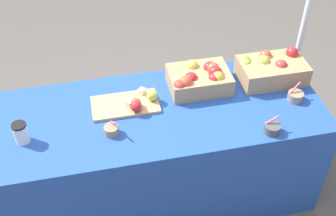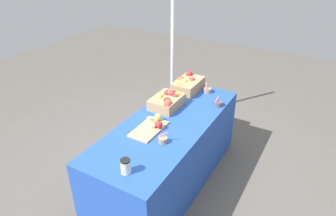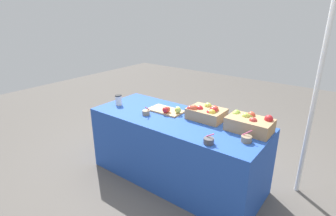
# 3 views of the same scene
# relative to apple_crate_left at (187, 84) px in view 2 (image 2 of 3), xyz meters

# --- Properties ---
(ground_plane) EXTENTS (10.00, 10.00, 0.00)m
(ground_plane) POSITION_rel_apple_crate_left_xyz_m (-0.72, -0.16, -0.81)
(ground_plane) COLOR #56514C
(table) EXTENTS (1.90, 0.76, 0.74)m
(table) POSITION_rel_apple_crate_left_xyz_m (-0.72, -0.16, -0.44)
(table) COLOR #234CAD
(table) RESTS_ON ground_plane
(apple_crate_left) EXTENTS (0.41, 0.26, 0.18)m
(apple_crate_left) POSITION_rel_apple_crate_left_xyz_m (0.00, 0.00, 0.00)
(apple_crate_left) COLOR tan
(apple_crate_left) RESTS_ON table
(apple_crate_middle) EXTENTS (0.37, 0.27, 0.16)m
(apple_crate_middle) POSITION_rel_apple_crate_left_xyz_m (-0.46, 0.00, -0.00)
(apple_crate_middle) COLOR tan
(apple_crate_middle) RESTS_ON table
(cutting_board_front) EXTENTS (0.40, 0.22, 0.09)m
(cutting_board_front) POSITION_rel_apple_crate_left_xyz_m (-0.89, -0.09, -0.05)
(cutting_board_front) COLOR tan
(cutting_board_front) RESTS_ON table
(sample_bowl_near) EXTENTS (0.08, 0.09, 0.11)m
(sample_bowl_near) POSITION_rel_apple_crate_left_xyz_m (-1.03, -0.29, -0.05)
(sample_bowl_near) COLOR gray
(sample_bowl_near) RESTS_ON table
(sample_bowl_mid) EXTENTS (0.09, 0.09, 0.11)m
(sample_bowl_mid) POSITION_rel_apple_crate_left_xyz_m (0.07, -0.23, -0.05)
(sample_bowl_mid) COLOR gray
(sample_bowl_mid) RESTS_ON table
(sample_bowl_far) EXTENTS (0.09, 0.09, 0.10)m
(sample_bowl_far) POSITION_rel_apple_crate_left_xyz_m (-0.17, -0.46, -0.05)
(sample_bowl_far) COLOR #4C4C51
(sample_bowl_far) RESTS_ON table
(coffee_cup) EXTENTS (0.08, 0.08, 0.12)m
(coffee_cup) POSITION_rel_apple_crate_left_xyz_m (-1.51, -0.24, -0.01)
(coffee_cup) COLOR silver
(coffee_cup) RESTS_ON table
(tent_pole) EXTENTS (0.04, 0.04, 2.05)m
(tent_pole) POSITION_rel_apple_crate_left_xyz_m (0.44, 0.44, 0.21)
(tent_pole) COLOR white
(tent_pole) RESTS_ON ground_plane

